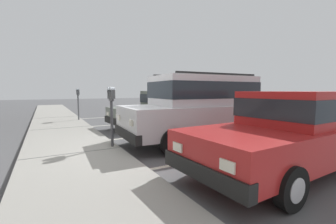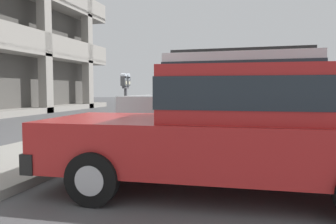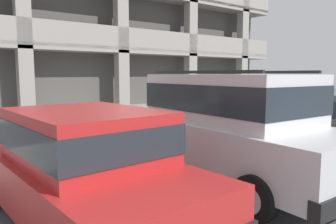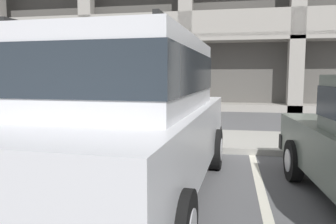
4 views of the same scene
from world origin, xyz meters
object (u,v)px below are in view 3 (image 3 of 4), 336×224
silver_suv (227,123)px  parking_meter_far (292,94)px  red_sedan (80,164)px  dark_hatchback (329,125)px  parking_meter_near (156,103)px

silver_suv → parking_meter_far: (6.43, 2.67, 0.18)m
red_sedan → silver_suv: bearing=-2.3°
silver_suv → red_sedan: (-2.81, -0.02, -0.27)m
dark_hatchback → parking_meter_far: bearing=38.1°
red_sedan → parking_meter_far: 9.63m
silver_suv → parking_meter_far: size_ratio=3.16×
silver_suv → parking_meter_near: bearing=85.7°
red_sedan → dark_hatchback: size_ratio=0.99×
red_sedan → dark_hatchback: 5.87m
dark_hatchback → parking_meter_far: 4.57m
red_sedan → parking_meter_far: (9.23, 2.70, 0.44)m
silver_suv → parking_meter_near: silver_suv is taller
parking_meter_far → dark_hatchback: bearing=-138.0°
red_sedan → dark_hatchback: (5.85, -0.35, 0.00)m
silver_suv → red_sedan: size_ratio=1.07×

